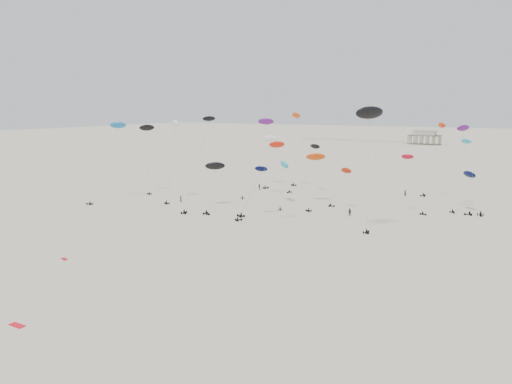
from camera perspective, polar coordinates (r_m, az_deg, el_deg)
The scene contains 29 objects.
ground_plane at distance 217.49m, azimuth 14.29°, elevation 2.59°, with size 900.00×900.00×0.00m, color beige.
pavilion_main at distance 365.45m, azimuth 18.71°, elevation 5.84°, with size 21.00×13.00×9.80m.
pier_fence at distance 378.12m, azimuth 10.87°, elevation 5.78°, with size 80.20×0.20×1.50m.
rig_0 at distance 141.72m, azimuth 22.59°, elevation 3.69°, with size 3.83×17.36×21.35m.
rig_1 at distance 127.14m, azimuth -6.53°, elevation 4.08°, with size 3.40×14.19×24.42m.
rig_2 at distance 120.14m, azimuth -0.52°, elevation 0.21°, with size 5.32×7.96×12.14m.
rig_3 at distance 155.06m, azimuth 6.07°, elevation 4.01°, with size 7.76×10.63×15.78m.
rig_4 at distance 135.79m, azimuth 23.15°, elevation 3.84°, with size 9.13×12.01×22.24m.
rig_5 at distance 154.39m, azimuth 19.79°, elevation 4.48°, with size 5.95×6.25×21.59m.
rig_6 at distance 148.23m, azimuth 0.77°, elevation 6.92°, with size 5.07×14.45×23.82m.
rig_7 at distance 129.32m, azimuth 17.55°, elevation 1.57°, with size 7.72×5.20×14.55m.
rig_8 at distance 136.63m, azimuth 3.21°, elevation 2.70°, with size 8.09×15.54×15.23m.
rig_9 at distance 148.06m, azimuth -15.99°, elevation 6.00°, with size 5.27×16.81×23.87m.
rig_10 at distance 137.93m, azimuth 6.76°, elevation 3.48°, with size 8.22×18.20×18.85m.
rig_11 at distance 131.70m, azimuth 9.82°, elevation 1.40°, with size 6.17×3.55×10.55m.
rig_12 at distance 135.71m, azimuth 23.19°, elevation 1.10°, with size 4.67×9.97×10.89m.
rig_13 at distance 144.38m, azimuth -9.31°, elevation 6.63°, with size 8.16×13.86×23.34m.
rig_14 at distance 131.67m, azimuth -4.84°, elevation 2.18°, with size 9.57×15.88×16.07m.
rig_15 at distance 109.14m, azimuth 12.82°, elevation 7.96°, with size 6.53×10.36×26.45m.
rig_16 at distance 168.49m, azimuth 1.53°, elevation 5.30°, with size 8.30×13.77×18.19m.
rig_17 at distance 158.18m, azimuth -12.34°, elevation 6.31°, with size 8.58×9.65×21.10m.
rig_18 at distance 114.29m, azimuth 1.17°, elevation 3.10°, with size 9.74×8.69×18.92m.
rig_19 at distance 166.28m, azimuth 4.52°, elevation 7.05°, with size 5.09×6.09×24.35m.
spectator_0 at distance 138.69m, azimuth -8.57°, elevation -1.18°, with size 0.81×0.56×2.24m, color black.
spectator_1 at distance 122.47m, azimuth 10.64°, elevation -2.70°, with size 1.04×0.61×2.13m, color black.
spectator_2 at distance 158.34m, azimuth 0.38°, elevation 0.30°, with size 1.27×0.69×2.16m, color black.
spectator_3 at distance 152.39m, azimuth 16.66°, elevation -0.49°, with size 0.81×0.56×2.22m, color black.
grounded_kite_a at distance 68.62m, azimuth -25.63°, elevation -13.60°, with size 2.20×0.90×0.08m, color red.
grounded_kite_b at distance 93.10m, azimuth -21.05°, elevation -7.18°, with size 1.80×0.70×0.07m, color red.
Camera 1 is at (53.05, -9.30, 26.13)m, focal length 35.00 mm.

